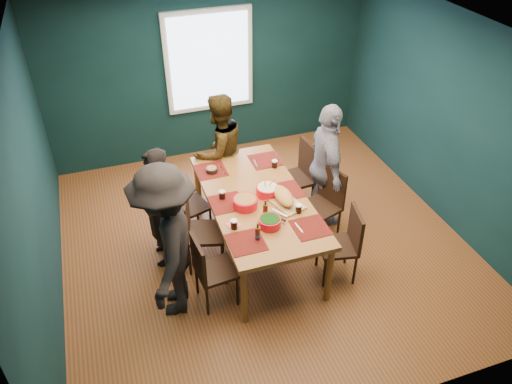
% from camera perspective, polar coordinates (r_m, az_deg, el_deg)
% --- Properties ---
extents(room, '(5.01, 5.01, 2.71)m').
position_cam_1_polar(room, '(5.94, 0.09, 5.86)').
color(room, '#98522C').
rests_on(room, ground).
extents(dining_table, '(1.13, 2.24, 0.85)m').
position_cam_1_polar(dining_table, '(5.93, 0.08, -1.19)').
color(dining_table, '#985F2D').
rests_on(dining_table, floor).
extents(chair_left_far, '(0.51, 0.51, 0.90)m').
position_cam_1_polar(chair_left_far, '(6.39, -8.14, -1.26)').
color(chair_left_far, black).
rests_on(chair_left_far, floor).
extents(chair_left_mid, '(0.56, 0.56, 1.00)m').
position_cam_1_polar(chair_left_mid, '(5.90, -6.80, -3.95)').
color(chair_left_mid, black).
rests_on(chair_left_mid, floor).
extents(chair_left_near, '(0.45, 0.45, 0.91)m').
position_cam_1_polar(chair_left_near, '(5.46, -5.51, -8.53)').
color(chair_left_near, black).
rests_on(chair_left_near, floor).
extents(chair_right_far, '(0.50, 0.50, 1.01)m').
position_cam_1_polar(chair_right_far, '(6.82, 5.09, 2.33)').
color(chair_right_far, black).
rests_on(chair_right_far, floor).
extents(chair_right_mid, '(0.56, 0.56, 0.98)m').
position_cam_1_polar(chair_right_mid, '(6.37, 7.90, -0.79)').
color(chair_right_mid, black).
rests_on(chair_right_mid, floor).
extents(chair_right_near, '(0.49, 0.49, 0.93)m').
position_cam_1_polar(chair_right_near, '(5.84, 10.22, -5.38)').
color(chair_right_near, black).
rests_on(chair_right_near, floor).
extents(person_far_left, '(0.39, 0.58, 1.55)m').
position_cam_1_polar(person_far_left, '(5.94, -11.15, -1.84)').
color(person_far_left, black).
rests_on(person_far_left, floor).
extents(person_back, '(0.98, 0.89, 1.65)m').
position_cam_1_polar(person_back, '(6.81, -4.21, 4.64)').
color(person_back, black).
rests_on(person_back, floor).
extents(person_right, '(0.57, 1.06, 1.72)m').
position_cam_1_polar(person_right, '(6.47, 8.03, 2.89)').
color(person_right, silver).
rests_on(person_right, floor).
extents(person_near_left, '(0.98, 1.33, 1.83)m').
position_cam_1_polar(person_near_left, '(5.22, -10.11, -5.76)').
color(person_near_left, black).
rests_on(person_near_left, floor).
extents(bowl_salad, '(0.28, 0.28, 0.12)m').
position_cam_1_polar(bowl_salad, '(5.69, -1.24, -1.19)').
color(bowl_salad, red).
rests_on(bowl_salad, dining_table).
extents(bowl_dumpling, '(0.27, 0.27, 0.25)m').
position_cam_1_polar(bowl_dumpling, '(5.89, 1.31, 0.21)').
color(bowl_dumpling, red).
rests_on(bowl_dumpling, dining_table).
extents(bowl_herbs, '(0.25, 0.25, 0.11)m').
position_cam_1_polar(bowl_herbs, '(5.42, 1.58, -3.44)').
color(bowl_herbs, red).
rests_on(bowl_herbs, dining_table).
extents(cutting_board, '(0.42, 0.68, 0.15)m').
position_cam_1_polar(cutting_board, '(5.77, 3.15, -0.61)').
color(cutting_board, tan).
rests_on(cutting_board, dining_table).
extents(small_bowl, '(0.15, 0.15, 0.06)m').
position_cam_1_polar(small_bowl, '(6.32, -5.07, 2.55)').
color(small_bowl, black).
rests_on(small_bowl, dining_table).
extents(beer_bottle_a, '(0.06, 0.06, 0.22)m').
position_cam_1_polar(beer_bottle_a, '(5.24, 0.19, -4.76)').
color(beer_bottle_a, '#43200C').
rests_on(beer_bottle_a, dining_table).
extents(beer_bottle_b, '(0.06, 0.06, 0.22)m').
position_cam_1_polar(beer_bottle_b, '(5.54, 1.08, -2.05)').
color(beer_bottle_b, '#43200C').
rests_on(beer_bottle_b, dining_table).
extents(cola_glass_a, '(0.08, 0.08, 0.11)m').
position_cam_1_polar(cola_glass_a, '(5.40, -2.53, -3.66)').
color(cola_glass_a, black).
rests_on(cola_glass_a, dining_table).
extents(cola_glass_b, '(0.08, 0.08, 0.11)m').
position_cam_1_polar(cola_glass_b, '(5.63, 4.89, -1.85)').
color(cola_glass_b, black).
rests_on(cola_glass_b, dining_table).
extents(cola_glass_c, '(0.07, 0.07, 0.10)m').
position_cam_1_polar(cola_glass_c, '(6.38, 2.14, 3.27)').
color(cola_glass_c, black).
rests_on(cola_glass_c, dining_table).
extents(cola_glass_d, '(0.08, 0.08, 0.11)m').
position_cam_1_polar(cola_glass_d, '(5.83, -3.89, -0.29)').
color(cola_glass_d, black).
rests_on(cola_glass_d, dining_table).
extents(napkin_a, '(0.18, 0.18, 0.00)m').
position_cam_1_polar(napkin_a, '(6.00, 3.24, 0.24)').
color(napkin_a, '#E25F6A').
rests_on(napkin_a, dining_table).
extents(napkin_b, '(0.17, 0.17, 0.00)m').
position_cam_1_polar(napkin_b, '(5.48, -2.60, -3.74)').
color(napkin_b, '#E25F6A').
rests_on(napkin_b, dining_table).
extents(napkin_c, '(0.18, 0.18, 0.00)m').
position_cam_1_polar(napkin_c, '(5.49, 6.24, -3.88)').
color(napkin_c, '#E25F6A').
rests_on(napkin_c, dining_table).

